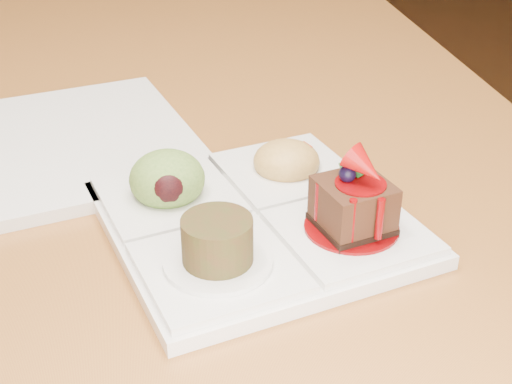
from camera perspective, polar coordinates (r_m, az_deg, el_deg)
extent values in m
cube|color=olive|center=(0.90, -14.54, 6.98)|extent=(1.00, 1.80, 0.04)
cylinder|color=olive|center=(1.85, 2.20, 7.35)|extent=(0.06, 0.06, 0.71)
cylinder|color=black|center=(1.57, 19.55, -5.32)|extent=(0.03, 0.03, 0.41)
cube|color=silver|center=(0.58, 0.00, -2.47)|extent=(0.28, 0.28, 0.01)
cube|color=silver|center=(0.56, 7.61, -3.18)|extent=(0.13, 0.13, 0.01)
cube|color=silver|center=(0.52, -3.04, -6.04)|extent=(0.13, 0.13, 0.01)
cube|color=silver|center=(0.60, -7.02, -0.35)|extent=(0.13, 0.13, 0.01)
cube|color=silver|center=(0.64, 2.44, 1.76)|extent=(0.13, 0.13, 0.01)
cylinder|color=#650305|center=(0.56, 7.64, -2.81)|extent=(0.07, 0.07, 0.00)
cube|color=black|center=(0.55, 7.66, -2.62)|extent=(0.06, 0.06, 0.01)
cube|color=#38200F|center=(0.54, 7.80, -0.83)|extent=(0.06, 0.06, 0.03)
cylinder|color=#650305|center=(0.54, 7.93, 0.78)|extent=(0.04, 0.04, 0.00)
sphere|color=black|center=(0.53, 7.32, 1.46)|extent=(0.01, 0.01, 0.01)
cone|color=#9B0B0A|center=(0.53, 8.75, 1.98)|extent=(0.04, 0.04, 0.03)
cube|color=#124B16|center=(0.54, 7.91, 1.75)|extent=(0.02, 0.02, 0.01)
cube|color=#124B16|center=(0.54, 7.24, 1.79)|extent=(0.01, 0.01, 0.01)
cylinder|color=#650305|center=(0.52, 7.67, -2.35)|extent=(0.01, 0.01, 0.04)
cylinder|color=#650305|center=(0.53, 9.87, -2.13)|extent=(0.01, 0.01, 0.03)
cylinder|color=#650305|center=(0.54, 5.02, -0.78)|extent=(0.01, 0.01, 0.03)
cylinder|color=silver|center=(0.51, -3.06, -5.59)|extent=(0.08, 0.08, 0.00)
cylinder|color=#402212|center=(0.50, -3.12, -3.86)|extent=(0.05, 0.05, 0.03)
cylinder|color=#4C2B10|center=(0.50, -3.15, -2.84)|extent=(0.04, 0.04, 0.00)
ellipsoid|color=olive|center=(0.60, -7.12, 1.04)|extent=(0.06, 0.06, 0.05)
ellipsoid|color=black|center=(0.58, -7.01, 0.22)|extent=(0.03, 0.02, 0.03)
ellipsoid|color=gold|center=(0.64, 2.45, 2.47)|extent=(0.06, 0.06, 0.04)
cube|color=red|center=(0.64, 3.71, 3.35)|extent=(0.02, 0.02, 0.01)
cube|color=#4B7218|center=(0.65, 2.49, 3.47)|extent=(0.02, 0.02, 0.01)
cube|color=red|center=(0.64, 1.48, 3.08)|extent=(0.02, 0.02, 0.01)
cube|color=#4B7218|center=(0.63, 1.29, 2.56)|extent=(0.02, 0.02, 0.01)
cube|color=red|center=(0.62, 2.43, 2.06)|extent=(0.02, 0.02, 0.01)
cube|color=#4B7218|center=(0.63, 3.43, 2.54)|extent=(0.01, 0.01, 0.01)
cube|color=silver|center=(0.73, -15.76, 3.54)|extent=(0.32, 0.32, 0.01)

